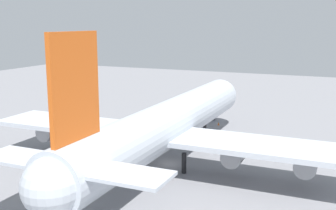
% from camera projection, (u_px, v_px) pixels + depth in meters
% --- Properties ---
extents(ground_plane, '(240.91, 240.91, 0.00)m').
position_uv_depth(ground_plane, '(168.00, 164.00, 64.49)').
color(ground_plane, gray).
extents(cargo_airplane, '(60.23, 55.26, 20.65)m').
position_uv_depth(cargo_airplane, '(168.00, 124.00, 63.21)').
color(cargo_airplane, silver).
rests_on(cargo_airplane, ground_plane).
extents(cargo_loader, '(3.70, 4.23, 2.49)m').
position_uv_depth(cargo_loader, '(206.00, 114.00, 93.83)').
color(cargo_loader, '#333338').
rests_on(cargo_loader, ground_plane).
extents(safety_cone_nose, '(0.42, 0.42, 0.60)m').
position_uv_depth(safety_cone_nose, '(219.00, 124.00, 88.84)').
color(safety_cone_nose, orange).
rests_on(safety_cone_nose, ground_plane).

